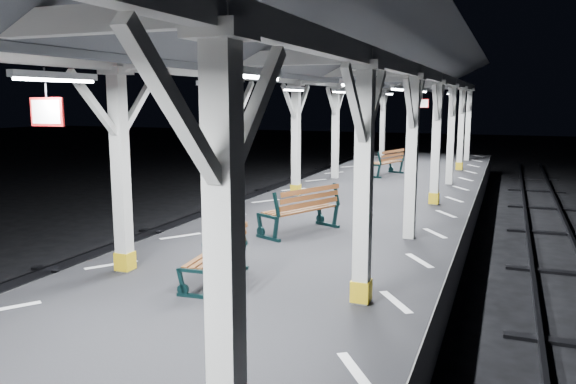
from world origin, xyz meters
The scene contains 7 objects.
platform centered at (0.00, 0.00, 0.50)m, with size 6.00×50.00×1.00m, color black.
hazard_stripes_left centered at (-2.45, 0.00, 1.00)m, with size 1.00×48.00×0.01m, color silver.
hazard_stripes_right centered at (2.45, 0.00, 1.00)m, with size 1.00×48.00×0.01m, color silver.
canopy centered at (0.00, -0.01, 4.56)m, with size 5.40×49.00×4.65m.
bench_mid centered at (-0.25, 2.06, 1.45)m, with size 0.73×1.59×0.84m.
bench_far centered at (-0.17, 5.58, 1.54)m, with size 1.39×1.98×1.01m.
bench_extra centered at (-0.37, 15.39, 1.52)m, with size 1.16×1.91×0.98m.
Camera 1 is at (3.80, -5.35, 3.81)m, focal length 35.00 mm.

